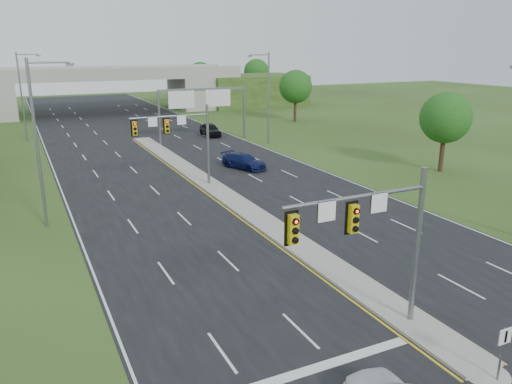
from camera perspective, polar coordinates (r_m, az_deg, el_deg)
The scene contains 19 objects.
ground at distance 23.66m, azimuth 17.15°, elevation -14.03°, with size 240.00×240.00×0.00m, color #2E4017.
road at distance 52.95m, azimuth -9.20°, elevation 3.40°, with size 24.00×160.00×0.02m, color black.
median at distance 41.90m, azimuth -4.43°, elevation 0.25°, with size 2.00×54.00×0.16m, color gray.
median_nose at distance 21.37m, azimuth 24.76°, elevation -18.14°, with size 2.00×2.00×0.16m, color gray.
lane_markings at distance 47.11m, azimuth -7.75°, elevation 1.87°, with size 23.72×160.00×0.01m.
signal_mast_near at distance 20.22m, azimuth 13.66°, elevation -4.25°, with size 6.62×0.60×7.00m.
signal_mast_far at distance 41.93m, azimuth -8.44°, elevation 6.62°, with size 6.62×0.60×7.00m.
keep_right_sign at distance 20.38m, azimuth 26.41°, elevation -15.45°, with size 0.60×0.13×2.20m.
sign_gantry at distance 63.48m, azimuth -6.21°, elevation 10.42°, with size 11.58×0.44×6.67m.
overpass at distance 96.01m, azimuth -17.28°, elevation 10.76°, with size 80.00×14.00×8.10m.
lightpole_l_mid at distance 35.02m, azimuth -23.52°, elevation 5.83°, with size 2.85×0.25×11.00m.
lightpole_l_far at distance 69.79m, azimuth -25.09°, elevation 10.25°, with size 2.85×0.25×11.00m.
lightpole_r_far at distance 61.50m, azimuth 1.28°, elevation 11.13°, with size 2.85×0.25×11.00m.
tree_r_near at distance 50.71m, azimuth 20.85°, elevation 7.92°, with size 4.80×4.80×7.60m.
tree_r_mid at distance 80.75m, azimuth 4.55°, elevation 11.90°, with size 5.20×5.20×8.12m.
tree_back_c at distance 115.36m, azimuth -6.39°, elevation 13.17°, with size 5.60×5.60×8.32m.
tree_back_d at distance 120.74m, azimuth 0.05°, elevation 13.56°, with size 6.00×6.00×8.85m.
car_far_b at distance 49.40m, azimuth -1.38°, elevation 3.54°, with size 2.02×4.97×1.44m, color #0B1243.
car_far_c at distance 68.10m, azimuth -5.26°, elevation 7.12°, with size 1.97×4.90×1.67m, color black.
Camera 1 is at (-14.54, -14.56, 11.67)m, focal length 35.00 mm.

